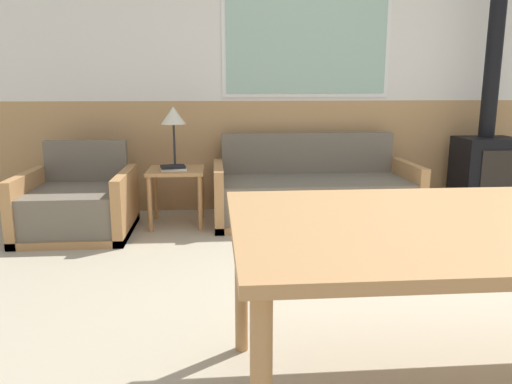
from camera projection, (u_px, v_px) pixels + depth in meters
The scene contains 9 objects.
ground_plane at pixel (446, 325), 2.59m from camera, with size 16.00×16.00×0.00m, color #B2A58C.
wall_back at pixel (333, 70), 4.86m from camera, with size 7.20×0.09×2.70m.
couch at pixel (313, 195), 4.56m from camera, with size 1.81×0.80×0.77m.
armchair at pixel (78, 206), 4.17m from camera, with size 0.87×0.88×0.74m.
side_table at pixel (176, 179), 4.39m from camera, with size 0.48×0.48×0.50m.
table_lamp at pixel (173, 120), 4.37m from camera, with size 0.22×0.22×0.54m.
book_stack at pixel (173, 168), 4.29m from camera, with size 0.24×0.19×0.04m.
dining_table at pixel (503, 234), 1.81m from camera, with size 1.98×1.09×0.75m.
wood_stove at pixel (487, 146), 4.74m from camera, with size 0.54×0.44×2.49m.
Camera 1 is at (-1.18, -2.30, 1.22)m, focal length 35.00 mm.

